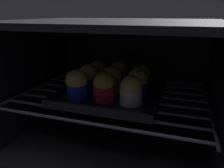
{
  "coord_description": "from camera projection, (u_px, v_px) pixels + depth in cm",
  "views": [
    {
      "loc": [
        19.29,
        -37.62,
        37.48
      ],
      "look_at": [
        0.0,
        20.44,
        17.57
      ],
      "focal_mm": 35.24,
      "sensor_mm": 36.0,
      "label": 1
    }
  ],
  "objects": [
    {
      "name": "muffin_row0_col1",
      "position": [
        104.0,
        87.0,
        0.58
      ],
      "size": [
        5.65,
        5.65,
        8.25
      ],
      "color": "red",
      "rests_on": "baking_tray"
    },
    {
      "name": "muffin_row2_col2",
      "position": [
        141.0,
        76.0,
        0.68
      ],
      "size": [
        5.65,
        5.65,
        7.49
      ],
      "color": "#1928B7",
      "rests_on": "baking_tray"
    },
    {
      "name": "muffin_row1_col1",
      "position": [
        111.0,
        80.0,
        0.64
      ],
      "size": [
        6.07,
        6.07,
        7.69
      ],
      "color": "silver",
      "rests_on": "baking_tray"
    },
    {
      "name": "baking_tray",
      "position": [
        112.0,
        93.0,
        0.65
      ],
      "size": [
        28.46,
        28.46,
        2.2
      ],
      "color": "black",
      "rests_on": "oven_rack"
    },
    {
      "name": "muffin_row1_col2",
      "position": [
        137.0,
        82.0,
        0.61
      ],
      "size": [
        5.97,
        5.97,
        8.36
      ],
      "color": "#1928B7",
      "rests_on": "baking_tray"
    },
    {
      "name": "muffin_row2_col0",
      "position": [
        98.0,
        72.0,
        0.72
      ],
      "size": [
        6.2,
        6.2,
        7.57
      ],
      "color": "#0C8C84",
      "rests_on": "baking_tray"
    },
    {
      "name": "muffin_row0_col2",
      "position": [
        131.0,
        91.0,
        0.55
      ],
      "size": [
        5.65,
        5.65,
        7.44
      ],
      "color": "silver",
      "rests_on": "baking_tray"
    },
    {
      "name": "oven_rack",
      "position": [
        114.0,
        95.0,
        0.67
      ],
      "size": [
        54.8,
        42.0,
        0.8
      ],
      "color": "#51515B",
      "rests_on": "oven_cavity"
    },
    {
      "name": "muffin_row2_col1",
      "position": [
        120.0,
        73.0,
        0.7
      ],
      "size": [
        5.84,
        5.84,
        8.21
      ],
      "color": "red",
      "rests_on": "baking_tray"
    },
    {
      "name": "muffin_row1_col0",
      "position": [
        89.0,
        77.0,
        0.66
      ],
      "size": [
        6.03,
        6.03,
        7.73
      ],
      "color": "#7A238C",
      "rests_on": "baking_tray"
    },
    {
      "name": "oven_cavity",
      "position": [
        118.0,
        80.0,
        0.7
      ],
      "size": [
        59.0,
        47.0,
        37.0
      ],
      "color": "black",
      "rests_on": "ground"
    },
    {
      "name": "muffin_row0_col0",
      "position": [
        77.0,
        84.0,
        0.59
      ],
      "size": [
        5.92,
        5.92,
        7.93
      ],
      "color": "#1928B7",
      "rests_on": "baking_tray"
    }
  ]
}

